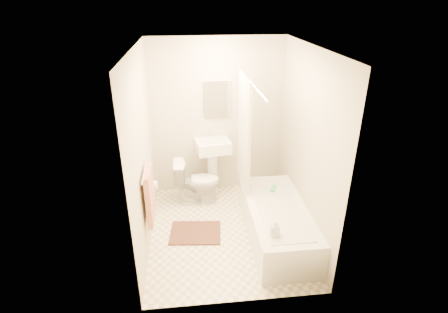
{
  "coord_description": "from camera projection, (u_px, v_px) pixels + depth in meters",
  "views": [
    {
      "loc": [
        -0.45,
        -3.83,
        2.92
      ],
      "look_at": [
        0.0,
        0.25,
        1.0
      ],
      "focal_mm": 28.0,
      "sensor_mm": 36.0,
      "label": 1
    }
  ],
  "objects": [
    {
      "name": "towel_bar",
      "position": [
        145.0,
        171.0,
        3.94
      ],
      "size": [
        0.02,
        0.6,
        0.02
      ],
      "primitive_type": "cylinder",
      "rotation": [
        1.57,
        0.0,
        0.0
      ],
      "color": "silver",
      "rests_on": "wall_left"
    },
    {
      "name": "curtain_rod",
      "position": [
        251.0,
        82.0,
        4.0
      ],
      "size": [
        0.03,
        1.7,
        0.03
      ],
      "primitive_type": "cylinder",
      "rotation": [
        1.57,
        0.0,
        0.0
      ],
      "color": "silver",
      "rests_on": "wall_back"
    },
    {
      "name": "wall_left",
      "position": [
        142.0,
        154.0,
        4.12
      ],
      "size": [
        0.02,
        2.4,
        2.4
      ],
      "primitive_type": "cube",
      "color": "beige",
      "rests_on": "ground"
    },
    {
      "name": "toilet_paper",
      "position": [
        153.0,
        185.0,
        4.45
      ],
      "size": [
        0.11,
        0.12,
        0.12
      ],
      "primitive_type": "cylinder",
      "rotation": [
        0.0,
        1.57,
        0.0
      ],
      "color": "white",
      "rests_on": "wall_left"
    },
    {
      "name": "soap_bottle",
      "position": [
        275.0,
        228.0,
        3.85
      ],
      "size": [
        0.1,
        0.1,
        0.21
      ],
      "primitive_type": "imported",
      "rotation": [
        0.0,
        0.0,
        -0.08
      ],
      "color": "white",
      "rests_on": "bathtub"
    },
    {
      "name": "toilet",
      "position": [
        197.0,
        182.0,
        5.27
      ],
      "size": [
        0.69,
        0.39,
        0.68
      ],
      "primitive_type": "imported",
      "rotation": [
        0.0,
        0.0,
        1.57
      ],
      "color": "white",
      "rests_on": "floor"
    },
    {
      "name": "mirror",
      "position": [
        217.0,
        99.0,
        5.16
      ],
      "size": [
        0.4,
        0.03,
        0.55
      ],
      "primitive_type": "cube",
      "color": "white",
      "rests_on": "wall_back"
    },
    {
      "name": "sink",
      "position": [
        213.0,
        164.0,
        5.47
      ],
      "size": [
        0.56,
        0.47,
        0.99
      ],
      "primitive_type": null,
      "rotation": [
        0.0,
        0.0,
        0.15
      ],
      "color": "white",
      "rests_on": "floor"
    },
    {
      "name": "wall_right",
      "position": [
        306.0,
        147.0,
        4.32
      ],
      "size": [
        0.02,
        2.4,
        2.4
      ],
      "primitive_type": "cube",
      "color": "beige",
      "rests_on": "ground"
    },
    {
      "name": "scrub_brush",
      "position": [
        273.0,
        189.0,
        4.8
      ],
      "size": [
        0.12,
        0.18,
        0.04
      ],
      "primitive_type": "cube",
      "rotation": [
        0.0,
        0.0,
        -0.44
      ],
      "color": "#3FC16F",
      "rests_on": "bathtub"
    },
    {
      "name": "towel",
      "position": [
        150.0,
        195.0,
        4.08
      ],
      "size": [
        0.06,
        0.45,
        0.66
      ],
      "primitive_type": "cube",
      "color": "#CC7266",
      "rests_on": "towel_bar"
    },
    {
      "name": "ceiling",
      "position": [
        227.0,
        47.0,
        3.71
      ],
      "size": [
        2.4,
        2.4,
        0.0
      ],
      "primitive_type": "plane",
      "color": "white",
      "rests_on": "ground"
    },
    {
      "name": "shower_curtain",
      "position": [
        244.0,
        133.0,
        4.69
      ],
      "size": [
        0.04,
        0.8,
        1.55
      ],
      "primitive_type": "cube",
      "color": "silver",
      "rests_on": "curtain_rod"
    },
    {
      "name": "bath_mat",
      "position": [
        196.0,
        233.0,
        4.68
      ],
      "size": [
        0.71,
        0.56,
        0.02
      ],
      "primitive_type": "cube",
      "rotation": [
        0.0,
        0.0,
        -0.1
      ],
      "color": "#512E20",
      "rests_on": "floor"
    },
    {
      "name": "bathtub",
      "position": [
        277.0,
        222.0,
        4.52
      ],
      "size": [
        0.73,
        1.66,
        0.47
      ],
      "primitive_type": null,
      "color": "white",
      "rests_on": "floor"
    },
    {
      "name": "floor",
      "position": [
        226.0,
        231.0,
        4.73
      ],
      "size": [
        2.4,
        2.4,
        0.0
      ],
      "primitive_type": "plane",
      "color": "beige",
      "rests_on": "ground"
    },
    {
      "name": "wall_back",
      "position": [
        217.0,
        118.0,
        5.3
      ],
      "size": [
        2.0,
        0.02,
        2.4
      ],
      "primitive_type": "cube",
      "color": "beige",
      "rests_on": "ground"
    }
  ]
}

